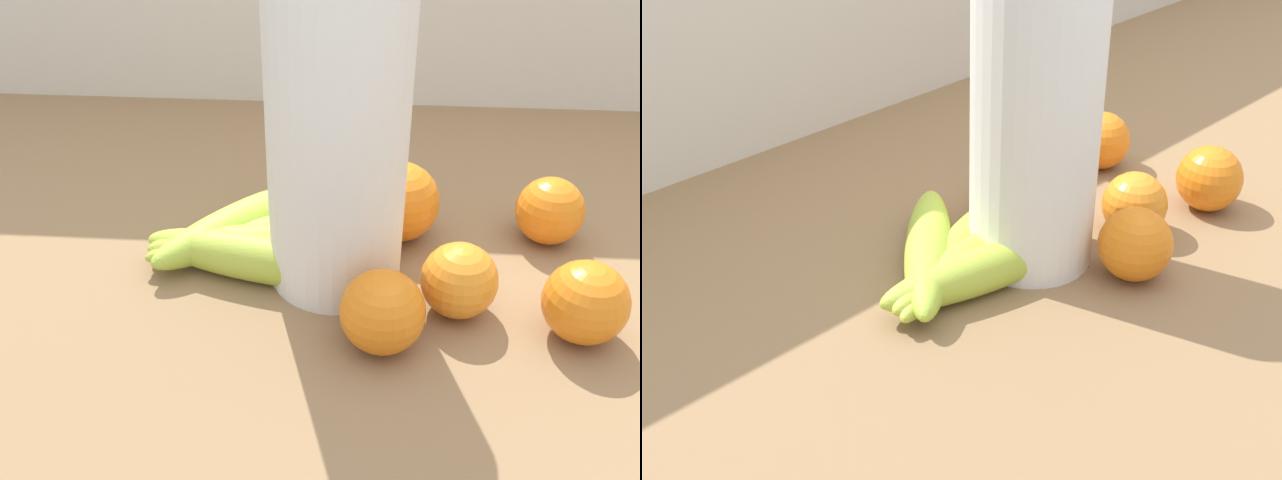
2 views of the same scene
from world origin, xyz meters
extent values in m
cube|color=silver|center=(0.00, 0.40, 0.65)|extent=(2.34, 0.06, 1.30)
ellipsoid|color=#B0C83F|center=(-0.36, -0.01, 0.89)|extent=(0.22, 0.09, 0.04)
ellipsoid|color=#B7CB3F|center=(-0.36, 0.01, 0.89)|extent=(0.20, 0.06, 0.04)
ellipsoid|color=#ADBD3F|center=(-0.36, 0.03, 0.89)|extent=(0.21, 0.12, 0.03)
ellipsoid|color=#ACCC3F|center=(-0.37, 0.05, 0.89)|extent=(0.18, 0.18, 0.04)
sphere|color=orange|center=(-0.23, 0.07, 0.91)|extent=(0.08, 0.08, 0.08)
sphere|color=orange|center=(-0.19, -0.04, 0.90)|extent=(0.06, 0.06, 0.06)
sphere|color=orange|center=(-0.09, 0.07, 0.90)|extent=(0.06, 0.06, 0.06)
sphere|color=orange|center=(-0.09, -0.07, 0.91)|extent=(0.07, 0.07, 0.07)
sphere|color=orange|center=(-0.25, -0.09, 0.91)|extent=(0.07, 0.07, 0.07)
cylinder|color=white|center=(-0.29, 0.00, 1.00)|extent=(0.11, 0.11, 0.26)
cylinder|color=gray|center=(-0.29, 0.00, 1.02)|extent=(0.02, 0.02, 0.29)
camera|label=1|loc=(-0.27, -0.52, 1.27)|focal=40.81mm
camera|label=2|loc=(-0.83, -0.45, 1.32)|focal=48.91mm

